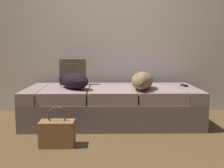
% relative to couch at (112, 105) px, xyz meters
% --- Properties ---
extents(ground_plane, '(10.00, 10.00, 0.00)m').
position_rel_couch_xyz_m(ground_plane, '(0.00, -0.97, -0.22)').
color(ground_plane, brown).
extents(back_wall, '(6.40, 0.10, 2.80)m').
position_rel_couch_xyz_m(back_wall, '(0.00, 0.70, 1.18)').
color(back_wall, silver).
rests_on(back_wall, ground).
extents(couch, '(2.06, 0.93, 0.43)m').
position_rel_couch_xyz_m(couch, '(0.00, 0.00, 0.00)').
color(couch, slate).
rests_on(couch, ground).
extents(dog_dark, '(0.46, 0.49, 0.19)m').
position_rel_couch_xyz_m(dog_dark, '(-0.46, -0.10, 0.32)').
color(dog_dark, black).
rests_on(dog_dark, couch).
extents(dog_tan, '(0.33, 0.60, 0.20)m').
position_rel_couch_xyz_m(dog_tan, '(0.35, -0.16, 0.32)').
color(dog_tan, olive).
rests_on(dog_tan, couch).
extents(tv_remote, '(0.06, 0.15, 0.02)m').
position_rel_couch_xyz_m(tv_remote, '(0.91, 0.10, 0.23)').
color(tv_remote, black).
rests_on(tv_remote, couch).
extents(throw_pillow, '(0.35, 0.16, 0.34)m').
position_rel_couch_xyz_m(throw_pillow, '(-0.51, 0.27, 0.39)').
color(throw_pillow, '#76614E').
rests_on(throw_pillow, couch).
extents(handbag, '(0.32, 0.18, 0.38)m').
position_rel_couch_xyz_m(handbag, '(-0.53, -0.82, -0.09)').
color(handbag, olive).
rests_on(handbag, ground).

